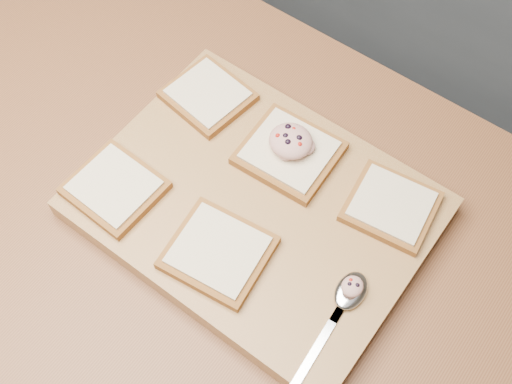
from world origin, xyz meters
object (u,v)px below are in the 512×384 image
cutting_board (256,207)px  tuna_salad_dollop (291,141)px  bread_far_center (289,153)px  spoon (346,300)px

cutting_board → tuna_salad_dollop: bearing=94.6°
tuna_salad_dollop → bread_far_center: bearing=-68.2°
spoon → tuna_salad_dollop: bearing=142.8°
spoon → bread_far_center: bearing=143.3°
bread_far_center → spoon: (0.18, -0.13, -0.00)m
bread_far_center → spoon: bearing=-36.7°
cutting_board → tuna_salad_dollop: 0.10m
cutting_board → tuna_salad_dollop: size_ratio=7.32×
cutting_board → spoon: 0.18m
bread_far_center → tuna_salad_dollop: (-0.00, 0.00, 0.02)m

